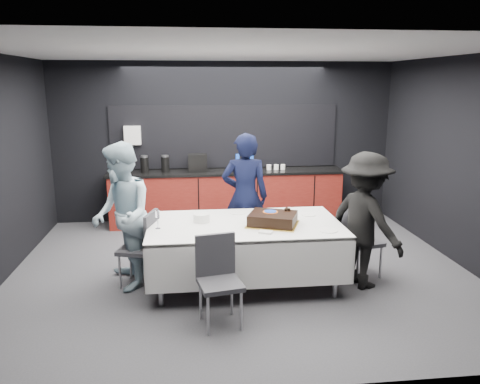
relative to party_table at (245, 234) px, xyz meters
name	(u,v)px	position (x,y,z in m)	size (l,w,h in m)	color
ground	(241,270)	(0.00, 0.40, -0.64)	(6.00, 6.00, 0.00)	#404045
room_shell	(241,131)	(0.00, 0.40, 1.22)	(6.04, 5.04, 2.82)	white
kitchenette	(226,193)	(-0.02, 2.62, -0.10)	(4.10, 0.64, 2.05)	#5A130E
party_table	(245,234)	(0.00, 0.00, 0.00)	(2.32, 1.32, 0.78)	#99999E
cake_assembly	(273,219)	(0.33, -0.10, 0.21)	(0.71, 0.65, 0.18)	gold
plate_stack	(201,218)	(-0.52, 0.12, 0.19)	(0.20, 0.20, 0.10)	white
loose_plate_near	(220,232)	(-0.33, -0.33, 0.14)	(0.19, 0.19, 0.01)	white
loose_plate_right_a	(308,214)	(0.86, 0.27, 0.14)	(0.20, 0.20, 0.01)	white
loose_plate_right_b	(328,230)	(0.92, -0.40, 0.14)	(0.22, 0.22, 0.01)	white
loose_plate_far	(237,213)	(-0.04, 0.45, 0.14)	(0.20, 0.20, 0.01)	white
fork_pile	(266,232)	(0.19, -0.41, 0.15)	(0.15, 0.09, 0.02)	white
champagne_flute	(157,215)	(-1.03, -0.10, 0.30)	(0.06, 0.06, 0.22)	white
chair_left	(143,243)	(-1.23, 0.11, -0.11)	(0.52, 0.52, 0.92)	#323338
chair_right	(357,236)	(1.45, 0.06, -0.11)	(0.51, 0.51, 0.92)	#323338
chair_near	(218,273)	(-0.39, -0.92, -0.11)	(0.49, 0.49, 0.92)	#323338
person_center	(245,197)	(0.11, 0.87, 0.25)	(0.65, 0.43, 1.78)	black
person_left	(122,216)	(-1.47, 0.09, 0.24)	(0.86, 0.67, 1.77)	#A4C0CE
person_right	(365,221)	(1.43, -0.21, 0.19)	(1.07, 0.61, 1.65)	black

